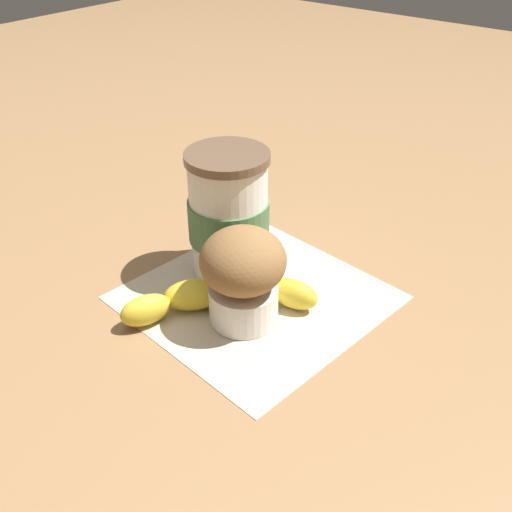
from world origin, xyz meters
name	(u,v)px	position (x,y,z in m)	size (l,w,h in m)	color
ground_plane	(256,298)	(0.00, 0.00, 0.00)	(3.00, 3.00, 0.00)	#936D47
paper_napkin	(256,297)	(0.00, 0.00, 0.00)	(0.26, 0.26, 0.00)	beige
coffee_cup	(229,215)	(-0.06, 0.03, 0.08)	(0.10, 0.10, 0.15)	white
muffin	(243,273)	(0.01, -0.04, 0.06)	(0.09, 0.09, 0.11)	white
banana	(220,296)	(-0.02, -0.04, 0.02)	(0.16, 0.18, 0.04)	yellow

